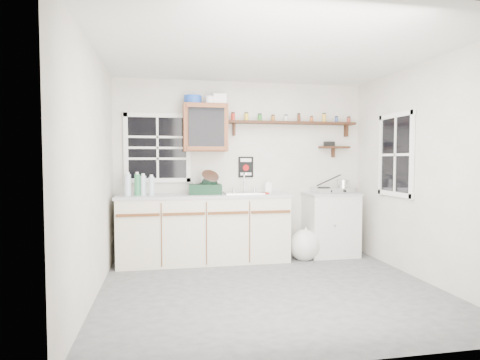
# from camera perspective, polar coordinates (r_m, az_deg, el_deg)

# --- Properties ---
(room) EXTENTS (3.64, 3.24, 2.54)m
(room) POSITION_cam_1_polar(r_m,az_deg,el_deg) (4.24, 4.44, 1.03)
(room) COLOR #47484A
(room) RESTS_ON ground
(main_cabinet) EXTENTS (2.31, 0.63, 0.92)m
(main_cabinet) POSITION_cam_1_polar(r_m,az_deg,el_deg) (5.50, -5.11, -6.79)
(main_cabinet) COLOR beige
(main_cabinet) RESTS_ON floor
(right_cabinet) EXTENTS (0.73, 0.57, 0.91)m
(right_cabinet) POSITION_cam_1_polar(r_m,az_deg,el_deg) (5.98, 12.74, -6.10)
(right_cabinet) COLOR silver
(right_cabinet) RESTS_ON floor
(sink) EXTENTS (0.52, 0.44, 0.29)m
(sink) POSITION_cam_1_polar(r_m,az_deg,el_deg) (5.52, 0.41, -1.82)
(sink) COLOR silver
(sink) RESTS_ON main_cabinet
(upper_cabinet) EXTENTS (0.60, 0.32, 0.65)m
(upper_cabinet) POSITION_cam_1_polar(r_m,az_deg,el_deg) (5.58, -4.96, 7.40)
(upper_cabinet) COLOR brown
(upper_cabinet) RESTS_ON wall_back
(upper_cabinet_clutter) EXTENTS (0.58, 0.24, 0.14)m
(upper_cabinet_clutter) POSITION_cam_1_polar(r_m,az_deg,el_deg) (5.62, -5.19, 11.31)
(upper_cabinet_clutter) COLOR #1A41A9
(upper_cabinet_clutter) RESTS_ON upper_cabinet
(spice_shelf) EXTENTS (1.91, 0.18, 0.34)m
(spice_shelf) POSITION_cam_1_polar(r_m,az_deg,el_deg) (5.92, 7.36, 8.12)
(spice_shelf) COLOR black
(spice_shelf) RESTS_ON wall_back
(secondary_shelf) EXTENTS (0.45, 0.16, 0.24)m
(secondary_shelf) POSITION_cam_1_polar(r_m,az_deg,el_deg) (6.14, 13.04, 4.62)
(secondary_shelf) COLOR black
(secondary_shelf) RESTS_ON wall_back
(warning_sign) EXTENTS (0.22, 0.02, 0.30)m
(warning_sign) POSITION_cam_1_polar(r_m,az_deg,el_deg) (5.80, 0.83, 1.86)
(warning_sign) COLOR black
(warning_sign) RESTS_ON wall_back
(window_back) EXTENTS (0.93, 0.03, 0.98)m
(window_back) POSITION_cam_1_polar(r_m,az_deg,el_deg) (5.68, -11.65, 4.50)
(window_back) COLOR black
(window_back) RESTS_ON wall_back
(window_right) EXTENTS (0.03, 0.78, 1.08)m
(window_right) POSITION_cam_1_polar(r_m,az_deg,el_deg) (5.47, 21.27, 3.37)
(window_right) COLOR black
(window_right) RESTS_ON wall_back
(water_bottles) EXTENTS (0.38, 0.12, 0.31)m
(water_bottles) POSITION_cam_1_polar(r_m,az_deg,el_deg) (5.38, -14.18, -0.70)
(water_bottles) COLOR silver
(water_bottles) RESTS_ON main_cabinet
(dish_rack) EXTENTS (0.46, 0.36, 0.33)m
(dish_rack) POSITION_cam_1_polar(r_m,az_deg,el_deg) (5.48, -4.80, -0.88)
(dish_rack) COLOR black
(dish_rack) RESTS_ON main_cabinet
(soap_bottle) EXTENTS (0.10, 0.10, 0.20)m
(soap_bottle) POSITION_cam_1_polar(r_m,az_deg,el_deg) (5.73, 4.01, -0.76)
(soap_bottle) COLOR silver
(soap_bottle) RESTS_ON main_cabinet
(rag) EXTENTS (0.15, 0.13, 0.02)m
(rag) POSITION_cam_1_polar(r_m,az_deg,el_deg) (5.46, 3.38, -1.89)
(rag) COLOR maroon
(rag) RESTS_ON main_cabinet
(hotplate) EXTENTS (0.61, 0.36, 0.08)m
(hotplate) POSITION_cam_1_polar(r_m,az_deg,el_deg) (5.92, 13.14, -1.40)
(hotplate) COLOR silver
(hotplate) RESTS_ON right_cabinet
(saucepan) EXTENTS (0.45, 0.23, 0.19)m
(saucepan) POSITION_cam_1_polar(r_m,az_deg,el_deg) (5.97, 14.37, -0.49)
(saucepan) COLOR silver
(saucepan) RESTS_ON hotplate
(trash_bag) EXTENTS (0.42, 0.38, 0.48)m
(trash_bag) POSITION_cam_1_polar(r_m,az_deg,el_deg) (5.69, 9.17, -9.10)
(trash_bag) COLOR silver
(trash_bag) RESTS_ON floor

